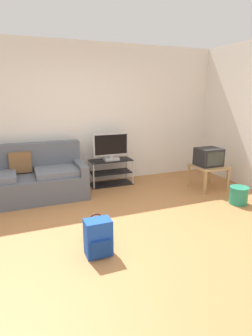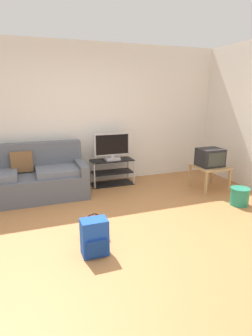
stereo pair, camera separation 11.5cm
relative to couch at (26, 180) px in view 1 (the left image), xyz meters
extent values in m
cube|color=#B27542|center=(0.99, -1.89, -0.34)|extent=(9.00, 9.80, 0.02)
cube|color=silver|center=(0.99, 0.56, 1.02)|extent=(9.00, 0.10, 2.70)
cube|color=#565B66|center=(0.00, -0.06, -0.13)|extent=(1.97, 0.88, 0.41)
cube|color=#565B66|center=(0.00, 0.28, 0.33)|extent=(1.97, 0.20, 0.50)
cube|color=#565B66|center=(0.92, -0.06, 0.17)|extent=(0.14, 0.88, 0.17)
cube|color=slate|center=(0.54, -0.12, 0.13)|extent=(0.79, 0.62, 0.10)
cube|color=brown|center=(-0.06, 0.16, 0.28)|extent=(0.36, 0.12, 0.36)
cube|color=black|center=(1.59, 0.19, 0.16)|extent=(0.83, 0.38, 0.02)
cube|color=black|center=(1.59, 0.19, -0.08)|extent=(0.80, 0.37, 0.02)
cube|color=black|center=(1.59, 0.19, -0.32)|extent=(0.83, 0.38, 0.02)
cylinder|color=#B7B7BC|center=(1.19, 0.02, -0.08)|extent=(0.03, 0.03, 0.50)
cylinder|color=#B7B7BC|center=(1.99, 0.02, -0.08)|extent=(0.03, 0.03, 0.50)
cylinder|color=#B7B7BC|center=(1.19, 0.37, -0.08)|extent=(0.03, 0.03, 0.50)
cylinder|color=#B7B7BC|center=(1.99, 0.37, -0.08)|extent=(0.03, 0.03, 0.50)
cube|color=#B2B2B7|center=(1.59, 0.17, 0.20)|extent=(0.28, 0.22, 0.05)
cube|color=#B2B2B7|center=(1.59, 0.17, 0.24)|extent=(0.05, 0.04, 0.04)
cube|color=#B2B2B7|center=(1.59, 0.17, 0.48)|extent=(0.71, 0.04, 0.44)
cube|color=black|center=(1.59, 0.15, 0.48)|extent=(0.65, 0.01, 0.38)
cube|color=tan|center=(3.22, -0.73, 0.10)|extent=(0.57, 0.57, 0.03)
cube|color=tan|center=(2.97, -0.98, -0.12)|extent=(0.04, 0.04, 0.42)
cube|color=tan|center=(3.48, -0.98, -0.12)|extent=(0.04, 0.04, 0.42)
cube|color=tan|center=(2.97, -0.47, -0.12)|extent=(0.04, 0.04, 0.42)
cube|color=tan|center=(3.48, -0.47, -0.12)|extent=(0.04, 0.04, 0.42)
cube|color=#232326|center=(3.22, -0.71, 0.28)|extent=(0.44, 0.37, 0.33)
cube|color=#333833|center=(3.22, -0.90, 0.28)|extent=(0.36, 0.01, 0.26)
cube|color=blue|center=(0.65, -2.13, -0.12)|extent=(0.29, 0.20, 0.42)
cube|color=navy|center=(0.65, -2.25, -0.20)|extent=(0.22, 0.04, 0.18)
cylinder|color=navy|center=(0.57, -2.01, -0.10)|extent=(0.04, 0.04, 0.34)
cylinder|color=navy|center=(0.74, -2.01, -0.10)|extent=(0.04, 0.04, 0.34)
cube|color=#4C2319|center=(0.73, -1.77, -0.23)|extent=(0.29, 0.11, 0.21)
torus|color=#4C2319|center=(0.73, -1.77, -0.09)|extent=(0.18, 0.02, 0.18)
cylinder|color=#238466|center=(3.21, -1.55, -0.19)|extent=(0.29, 0.29, 0.29)
cylinder|color=#238466|center=(3.21, -1.55, -0.05)|extent=(0.31, 0.31, 0.02)
camera|label=1|loc=(-0.08, -4.82, 1.42)|focal=29.52mm
camera|label=2|loc=(0.03, -4.86, 1.42)|focal=29.52mm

